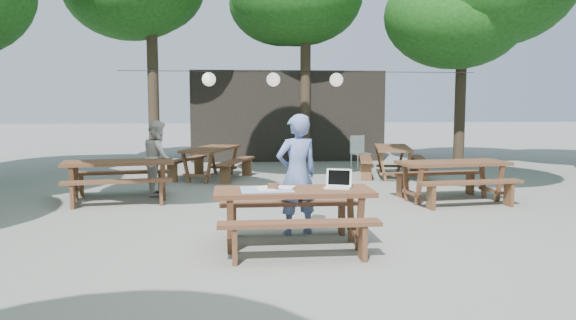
% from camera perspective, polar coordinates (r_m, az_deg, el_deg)
% --- Properties ---
extents(ground, '(80.00, 80.00, 0.00)m').
position_cam_1_polar(ground, '(8.43, 2.89, -6.76)').
color(ground, slate).
rests_on(ground, ground).
extents(pavilion, '(6.00, 3.00, 2.80)m').
position_cam_1_polar(pavilion, '(18.71, -0.35, 4.59)').
color(pavilion, black).
rests_on(pavilion, ground).
extents(main_picnic_table, '(2.00, 1.58, 0.75)m').
position_cam_1_polar(main_picnic_table, '(7.17, 0.55, -5.85)').
color(main_picnic_table, '#512B1C').
rests_on(main_picnic_table, ground).
extents(picnic_table_nw, '(2.10, 1.83, 0.75)m').
position_cam_1_polar(picnic_table_nw, '(10.99, -16.77, -1.96)').
color(picnic_table_nw, '#512B1C').
rests_on(picnic_table_nw, ground).
extents(picnic_table_ne, '(2.08, 1.79, 0.75)m').
position_cam_1_polar(picnic_table_ne, '(10.86, 16.35, -2.04)').
color(picnic_table_ne, '#512B1C').
rests_on(picnic_table_ne, ground).
extents(picnic_table_far_w, '(2.14, 2.33, 0.75)m').
position_cam_1_polar(picnic_table_far_w, '(13.62, -7.82, -0.27)').
color(picnic_table_far_w, '#512B1C').
rests_on(picnic_table_far_w, ground).
extents(picnic_table_far_e, '(1.93, 2.18, 0.75)m').
position_cam_1_polar(picnic_table_far_e, '(14.01, 10.54, -0.14)').
color(picnic_table_far_e, '#512B1C').
rests_on(picnic_table_far_e, ground).
extents(woman, '(0.71, 0.58, 1.69)m').
position_cam_1_polar(woman, '(7.82, 0.92, -1.48)').
color(woman, '#677DBC').
rests_on(woman, ground).
extents(second_person, '(0.66, 0.79, 1.49)m').
position_cam_1_polar(second_person, '(11.40, -13.04, 0.22)').
color(second_person, silver).
rests_on(second_person, ground).
extents(plastic_chair, '(0.54, 0.54, 0.90)m').
position_cam_1_polar(plastic_chair, '(15.82, 7.34, 0.13)').
color(plastic_chair, white).
rests_on(plastic_chair, ground).
extents(laptop, '(0.40, 0.36, 0.24)m').
position_cam_1_polar(laptop, '(7.26, 5.12, -2.34)').
color(laptop, white).
rests_on(laptop, main_picnic_table).
extents(tabletop_clutter, '(0.74, 0.58, 0.08)m').
position_cam_1_polar(tabletop_clutter, '(7.09, -2.03, -2.92)').
color(tabletop_clutter, '#365CB9').
rests_on(tabletop_clutter, main_picnic_table).
extents(paper_lanterns, '(9.00, 0.34, 0.38)m').
position_cam_1_polar(paper_lanterns, '(14.18, -1.45, 8.19)').
color(paper_lanterns, black).
rests_on(paper_lanterns, ground).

